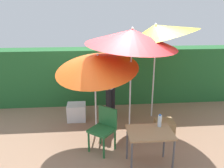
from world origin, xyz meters
TOP-DOWN VIEW (x-y plane):
  - ground_plane at (0.00, 0.00)m, footprint 24.00×24.00m
  - hedge_row at (0.00, 1.96)m, footprint 8.00×0.70m
  - umbrella_rainbow at (0.41, 0.14)m, footprint 2.04×2.03m
  - umbrella_orange at (-0.36, 0.04)m, footprint 1.88×1.84m
  - umbrella_yellow at (1.09, 0.74)m, footprint 2.08×2.03m
  - person_vendor at (0.01, 0.90)m, footprint 0.36×0.53m
  - chair_plastic at (-0.24, -0.66)m, footprint 0.62×0.62m
  - cooler_box at (-0.89, 0.73)m, footprint 0.47×0.42m
  - crate_cardboard at (1.19, -0.13)m, footprint 0.42×0.39m
  - folding_table at (0.54, -1.29)m, footprint 0.80×0.60m
  - bottle_water at (0.75, -1.12)m, footprint 0.07×0.07m

SIDE VIEW (x-z plane):
  - ground_plane at x=0.00m, z-range 0.00..0.00m
  - crate_cardboard at x=1.19m, z-range 0.00..0.32m
  - cooler_box at x=-0.89m, z-range 0.00..0.43m
  - chair_plastic at x=-0.24m, z-range 0.07..0.96m
  - folding_table at x=0.54m, z-range 0.27..1.00m
  - hedge_row at x=0.00m, z-range 0.00..1.66m
  - bottle_water at x=0.75m, z-range 0.72..0.96m
  - person_vendor at x=0.01m, z-range -0.01..1.87m
  - umbrella_orange at x=-0.36m, z-range 0.62..2.73m
  - umbrella_rainbow at x=0.41m, z-range 0.95..3.43m
  - umbrella_yellow at x=1.09m, z-range 0.85..3.63m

